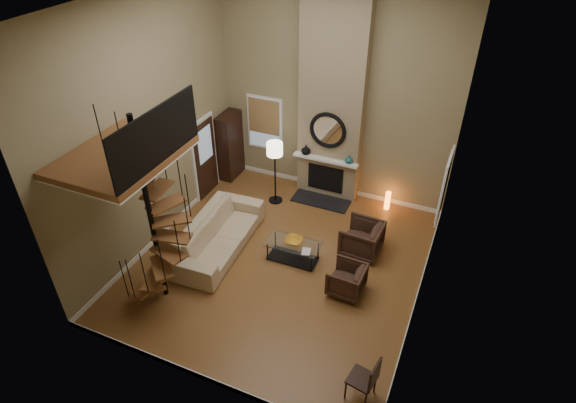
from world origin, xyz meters
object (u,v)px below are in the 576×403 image
at_px(sofa, 219,234).
at_px(armchair_near, 365,240).
at_px(armchair_far, 349,280).
at_px(coffee_table, 293,249).
at_px(floor_lamp, 275,154).
at_px(accent_lamp, 387,200).
at_px(hutch, 230,145).
at_px(side_chair, 367,378).

xyz_separation_m(sofa, armchair_near, (3.11, 1.16, -0.04)).
relative_size(armchair_near, armchair_far, 1.22).
relative_size(coffee_table, floor_lamp, 0.71).
height_order(coffee_table, accent_lamp, accent_lamp).
relative_size(hutch, side_chair, 2.00).
height_order(sofa, armchair_far, sofa).
bearing_deg(coffee_table, hutch, 138.78).
relative_size(hutch, sofa, 0.66).
relative_size(hutch, armchair_far, 2.61).
bearing_deg(side_chair, armchair_far, 113.79).
height_order(hutch, armchair_near, hutch).
xyz_separation_m(armchair_near, side_chair, (1.03, -3.55, 0.17)).
xyz_separation_m(sofa, coffee_table, (1.71, 0.28, -0.11)).
height_order(armchair_near, armchair_far, armchair_near).
distance_m(accent_lamp, side_chair, 5.52).
distance_m(armchair_near, floor_lamp, 3.09).
bearing_deg(armchair_near, hutch, -108.49).
height_order(armchair_far, coffee_table, armchair_far).
bearing_deg(floor_lamp, armchair_far, -41.24).
height_order(sofa, armchair_near, sofa).
bearing_deg(hutch, accent_lamp, 1.74).
distance_m(hutch, sofa, 3.21).
bearing_deg(side_chair, sofa, 149.96).
distance_m(hutch, armchair_near, 4.74).
bearing_deg(floor_lamp, hutch, 157.85).
xyz_separation_m(coffee_table, side_chair, (2.42, -2.68, 0.24)).
height_order(coffee_table, side_chair, side_chair).
distance_m(armchair_near, coffee_table, 1.65).
distance_m(sofa, coffee_table, 1.74).
height_order(sofa, floor_lamp, floor_lamp).
relative_size(floor_lamp, accent_lamp, 3.49).
xyz_separation_m(hutch, coffee_table, (2.98, -2.61, -0.67)).
relative_size(armchair_near, accent_lamp, 1.77).
relative_size(floor_lamp, side_chair, 1.84).
height_order(armchair_far, side_chair, side_chair).
height_order(hutch, floor_lamp, hutch).
xyz_separation_m(hutch, floor_lamp, (1.67, -0.68, 0.46)).
relative_size(sofa, armchair_near, 3.23).
bearing_deg(floor_lamp, accent_lamp, 16.38).
distance_m(hutch, floor_lamp, 1.86).
relative_size(hutch, coffee_table, 1.54).
bearing_deg(armchair_far, accent_lamp, -178.27).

